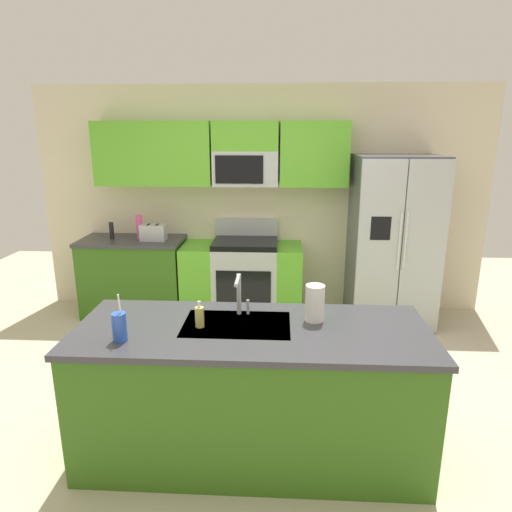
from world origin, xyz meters
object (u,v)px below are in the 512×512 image
sink_faucet (239,292)px  drink_cup_blue (119,327)px  pepper_mill (112,231)px  soap_dispenser (200,317)px  refrigerator (393,241)px  toaster (153,232)px  paper_towel_roll (315,303)px  range_oven (242,279)px  bottle_pink (140,227)px

sink_faucet → drink_cup_blue: bearing=-148.1°
pepper_mill → soap_dispenser: bearing=-58.7°
refrigerator → sink_faucet: bearing=-125.7°
toaster → drink_cup_blue: size_ratio=0.96×
drink_cup_blue → paper_towel_roll: (1.16, 0.36, 0.03)m
range_oven → toaster: 1.14m
sink_faucet → drink_cup_blue: (-0.66, -0.41, -0.08)m
paper_towel_roll → range_oven: bearing=106.6°
toaster → drink_cup_blue: drink_cup_blue is taller
toaster → drink_cup_blue: bearing=-78.8°
bottle_pink → refrigerator: bearing=-1.4°
paper_towel_roll → drink_cup_blue: bearing=-162.8°
toaster → paper_towel_roll: bearing=-52.5°
sink_faucet → paper_towel_roll: 0.50m
drink_cup_blue → soap_dispenser: (0.43, 0.22, -0.02)m
toaster → pepper_mill: size_ratio=1.47×
pepper_mill → bottle_pink: 0.33m
pepper_mill → soap_dispenser: pepper_mill is taller
drink_cup_blue → soap_dispenser: size_ratio=1.72×
toaster → paper_towel_roll: 2.72m
refrigerator → sink_faucet: 2.57m
toaster → bottle_pink: (-0.17, 0.05, 0.05)m
drink_cup_blue → paper_towel_roll: drink_cup_blue is taller
drink_cup_blue → paper_towel_roll: size_ratio=1.22×
sink_faucet → paper_towel_roll: bearing=-6.3°
refrigerator → soap_dispenser: (-1.73, -2.28, 0.04)m
toaster → pepper_mill: bearing=174.3°
refrigerator → sink_faucet: refrigerator is taller
refrigerator → toaster: bearing=179.6°
range_oven → pepper_mill: range_oven is taller
range_oven → drink_cup_blue: drink_cup_blue is taller
pepper_mill → paper_towel_roll: bearing=-45.7°
refrigerator → sink_faucet: (-1.50, -2.08, 0.14)m
range_oven → sink_faucet: size_ratio=4.82×
toaster → soap_dispenser: (0.93, -2.30, -0.02)m
refrigerator → bottle_pink: refrigerator is taller
toaster → bottle_pink: 0.18m
pepper_mill → bottle_pink: (0.33, -0.00, 0.04)m
pepper_mill → sink_faucet: 2.72m
toaster → paper_towel_roll: size_ratio=1.17×
bottle_pink → paper_towel_roll: bearing=-50.4°
range_oven → pepper_mill: 1.59m
refrigerator → soap_dispenser: refrigerator is taller
toaster → sink_faucet: bearing=-61.0°
pepper_mill → sink_faucet: sink_faucet is taller
range_oven → bottle_pink: 1.31m
toaster → bottle_pink: size_ratio=1.00×
toaster → soap_dispenser: size_ratio=1.65×
pepper_mill → paper_towel_roll: 3.08m
drink_cup_blue → refrigerator: bearing=49.1°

